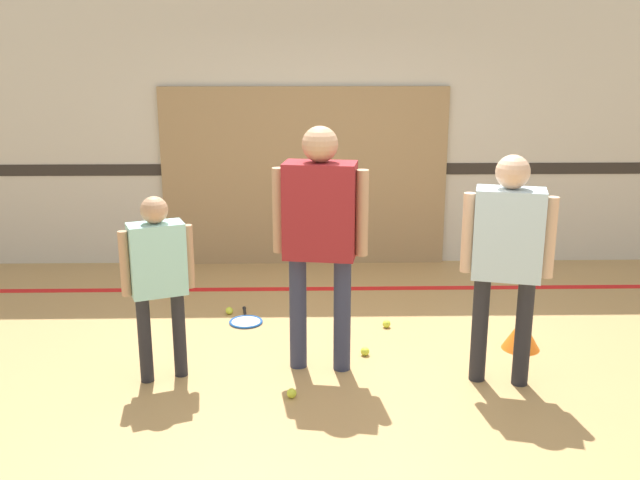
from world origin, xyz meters
name	(u,v)px	position (x,y,z in m)	size (l,w,h in m)	color
ground_plane	(346,365)	(0.00, 0.00, 0.00)	(16.00, 16.00, 0.00)	tan
wall_back	(333,114)	(0.00, 2.63, 1.60)	(16.00, 0.07, 3.20)	beige
wall_panel	(304,177)	(-0.30, 2.57, 0.94)	(3.00, 0.05, 1.89)	#9E7F56
floor_stripe	(336,288)	(0.00, 1.70, 0.00)	(14.40, 0.10, 0.01)	red
person_instructor	(320,223)	(-0.20, -0.04, 1.10)	(0.67, 0.35, 1.77)	#2D334C
person_student_left	(158,269)	(-1.31, -0.19, 0.82)	(0.47, 0.33, 1.32)	#232328
person_student_right	(507,246)	(1.06, -0.30, 1.00)	(0.59, 0.36, 1.61)	#232328
racket_spare_on_floor	(246,321)	(-0.81, 0.86, 0.01)	(0.32, 0.51, 0.03)	blue
tennis_ball_near_instructor	(292,393)	(-0.40, -0.51, 0.03)	(0.07, 0.07, 0.07)	#CCE038
tennis_ball_by_spare_racket	(229,311)	(-0.97, 1.04, 0.03)	(0.07, 0.07, 0.07)	#CCE038
tennis_ball_stray_left	(387,324)	(0.38, 0.71, 0.03)	(0.07, 0.07, 0.07)	#CCE038
tennis_ball_stray_right	(365,351)	(0.15, 0.16, 0.03)	(0.07, 0.07, 0.07)	#CCE038
training_cone	(521,334)	(1.38, 0.26, 0.12)	(0.30, 0.30, 0.25)	orange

